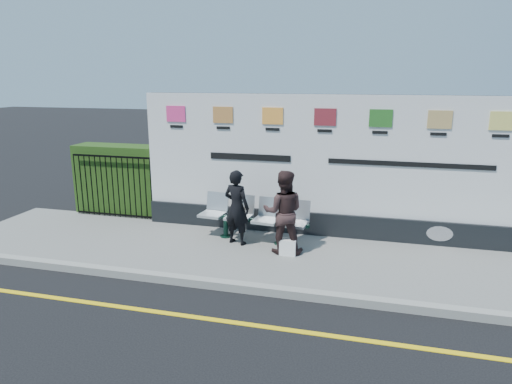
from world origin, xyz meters
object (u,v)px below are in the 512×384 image
woman_left (237,207)px  woman_right (283,212)px  billboard (323,176)px  bench (252,229)px

woman_left → woman_right: 1.04m
billboard → woman_right: 1.48m
woman_left → billboard: bearing=-131.6°
bench → billboard: bearing=35.0°
woman_left → woman_right: woman_right is taller
woman_right → billboard: bearing=-125.4°
woman_left → woman_right: (1.01, -0.24, 0.05)m
billboard → bench: size_ratio=3.44×
bench → woman_right: size_ratio=1.42×
billboard → bench: 1.88m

